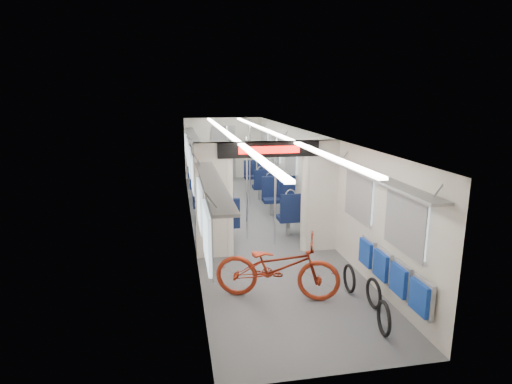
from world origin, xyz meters
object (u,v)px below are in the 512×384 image
seat_bay_near_right (288,202)px  seat_bay_far_left (203,176)px  seat_bay_far_right (262,178)px  bike_hoop_c (349,280)px  bicycle (277,267)px  stanchion_near_right (275,193)px  bike_hoop_b (373,295)px  seat_bay_near_left (214,207)px  stanchion_far_left (228,167)px  stanchion_near_left (247,189)px  flip_bench (391,272)px  bike_hoop_a (384,320)px  stanchion_far_right (250,167)px

seat_bay_near_right → seat_bay_far_left: bearing=116.0°
seat_bay_far_right → bike_hoop_c: bearing=-89.9°
bicycle → stanchion_near_right: (0.52, 2.42, 0.63)m
bike_hoop_b → seat_bay_near_left: bearing=115.5°
seat_bay_near_right → stanchion_far_left: stanchion_far_left is taller
seat_bay_near_right → stanchion_near_left: stanchion_near_left is taller
bicycle → stanchion_far_left: 5.85m
bicycle → flip_bench: 1.74m
bike_hoop_a → seat_bay_far_right: seat_bay_far_right is taller
bike_hoop_b → bike_hoop_c: 0.59m
seat_bay_near_left → stanchion_far_left: stanchion_far_left is taller
bicycle → stanchion_far_left: stanchion_far_left is taller
bicycle → seat_bay_far_right: bearing=9.2°
seat_bay_far_left → stanchion_far_right: 2.38m
stanchion_near_left → bicycle: bearing=-89.8°
seat_bay_far_left → stanchion_far_right: bearing=-58.1°
seat_bay_far_right → bike_hoop_b: bearing=-88.7°
bike_hoop_b → stanchion_near_left: bearing=111.8°
stanchion_near_right → stanchion_far_right: same height
seat_bay_near_right → flip_bench: bearing=-84.7°
bicycle → stanchion_far_right: (0.55, 5.70, 0.63)m
seat_bay_far_right → bike_hoop_a: bearing=-90.2°
bike_hoop_c → stanchion_far_left: stanchion_far_left is taller
bike_hoop_a → stanchion_far_left: size_ratio=0.21×
flip_bench → bike_hoop_a: (-0.45, -0.69, -0.36)m
flip_bench → seat_bay_far_right: bearing=93.1°
seat_bay_near_left → seat_bay_far_right: 3.93m
seat_bay_far_right → stanchion_near_left: size_ratio=0.86×
stanchion_near_right → bike_hoop_b: bearing=-74.4°
seat_bay_far_left → seat_bay_far_right: 1.94m
bike_hoop_c → seat_bay_near_left: 4.18m
flip_bench → bike_hoop_b: 0.44m
bicycle → bike_hoop_a: size_ratio=4.05×
bike_hoop_c → stanchion_far_left: size_ratio=0.21×
seat_bay_far_right → stanchion_near_left: (-1.21, -4.28, 0.62)m
bike_hoop_a → bike_hoop_c: (0.05, 1.30, -0.01)m
bike_hoop_a → stanchion_far_left: bearing=99.9°
stanchion_far_left → bike_hoop_c: bearing=-77.5°
stanchion_near_left → stanchion_far_left: bearing=91.3°
bike_hoop_c → seat_bay_near_left: size_ratio=0.22×
seat_bay_far_left → stanchion_far_right: stanchion_far_right is taller
bike_hoop_b → stanchion_far_right: stanchion_far_right is taller
bicycle → bike_hoop_b: (1.37, -0.60, -0.31)m
flip_bench → bike_hoop_c: size_ratio=4.40×
seat_bay_near_left → seat_bay_far_left: seat_bay_far_left is taller
seat_bay_near_left → seat_bay_near_right: same height
bike_hoop_a → bike_hoop_b: (0.20, 0.73, -0.01)m
seat_bay_far_left → stanchion_near_right: (1.20, -5.24, 0.59)m
seat_bay_near_left → stanchion_near_right: bearing=-46.3°
seat_bay_far_right → stanchion_far_right: (-0.65, -1.43, 0.62)m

